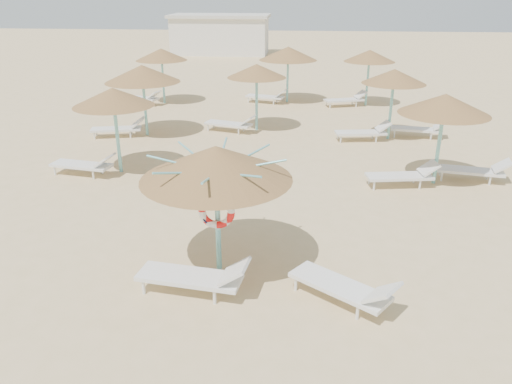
{
  "coord_description": "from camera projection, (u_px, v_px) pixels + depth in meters",
  "views": [
    {
      "loc": [
        1.38,
        -9.27,
        5.45
      ],
      "look_at": [
        0.41,
        0.72,
        1.3
      ],
      "focal_mm": 35.0,
      "sensor_mm": 36.0,
      "label": 1
    }
  ],
  "objects": [
    {
      "name": "ground",
      "position": [
        234.0,
        260.0,
        10.73
      ],
      "size": [
        120.0,
        120.0,
        0.0
      ],
      "primitive_type": "plane",
      "color": "#D8B784",
      "rests_on": "ground"
    },
    {
      "name": "service_hut",
      "position": [
        220.0,
        34.0,
        42.83
      ],
      "size": [
        8.4,
        4.4,
        3.25
      ],
      "color": "silver",
      "rests_on": "ground"
    },
    {
      "name": "lounger_main_a",
      "position": [
        197.0,
        276.0,
        9.43
      ],
      "size": [
        2.21,
        0.92,
        0.78
      ],
      "rotation": [
        0.0,
        0.0,
        -0.14
      ],
      "color": "silver",
      "rests_on": "ground"
    },
    {
      "name": "palapa_field",
      "position": [
        264.0,
        71.0,
        19.98
      ],
      "size": [
        15.27,
        13.63,
        2.72
      ],
      "color": "#74C6C9",
      "rests_on": "ground"
    },
    {
      "name": "lounger_main_b",
      "position": [
        346.0,
        287.0,
        9.11
      ],
      "size": [
        2.03,
        1.71,
        0.75
      ],
      "rotation": [
        0.0,
        0.0,
        -0.63
      ],
      "color": "silver",
      "rests_on": "ground"
    },
    {
      "name": "main_palapa",
      "position": [
        216.0,
        164.0,
        9.54
      ],
      "size": [
        2.97,
        2.97,
        2.66
      ],
      "color": "#74C6C9",
      "rests_on": "ground"
    }
  ]
}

